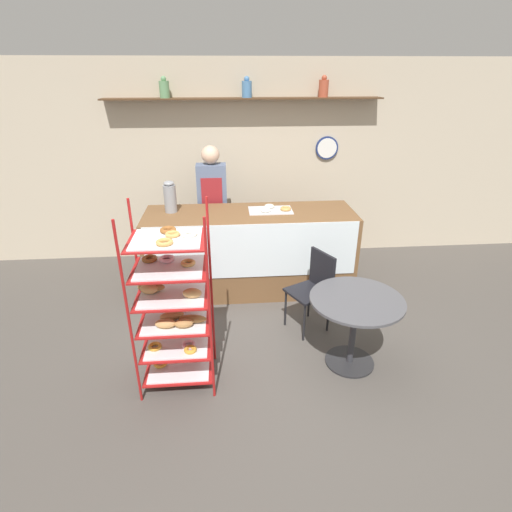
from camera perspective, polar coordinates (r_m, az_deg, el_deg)
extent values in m
plane|color=#4C4742|center=(4.03, 0.57, -14.08)|extent=(14.00, 14.00, 0.00)
cube|color=beige|center=(5.73, -1.68, 13.06)|extent=(10.00, 0.06, 2.70)
cube|color=#4C331E|center=(5.46, -1.71, 21.58)|extent=(3.58, 0.24, 0.02)
cylinder|color=#669966|center=(5.49, -12.96, 22.17)|extent=(0.12, 0.12, 0.20)
sphere|color=#669966|center=(5.49, -13.09, 23.43)|extent=(0.07, 0.07, 0.07)
cylinder|color=#4C7FB2|center=(5.46, -1.32, 22.71)|extent=(0.13, 0.13, 0.20)
sphere|color=#4C7FB2|center=(5.46, -1.33, 23.96)|extent=(0.07, 0.07, 0.07)
cylinder|color=#B24C33|center=(5.60, 9.63, 22.52)|extent=(0.12, 0.12, 0.21)
sphere|color=#B24C33|center=(5.60, 9.73, 23.80)|extent=(0.07, 0.07, 0.07)
cylinder|color=navy|center=(5.82, 10.09, 14.96)|extent=(0.31, 0.03, 0.31)
cylinder|color=white|center=(5.80, 10.13, 14.92)|extent=(0.27, 0.00, 0.27)
cube|color=brown|center=(4.93, -0.84, 0.64)|extent=(2.50, 0.78, 1.01)
cube|color=silver|center=(4.49, -0.51, 0.66)|extent=(2.40, 0.01, 0.65)
cylinder|color=#A51919|center=(3.23, -17.69, -8.68)|extent=(0.02, 0.02, 1.63)
cylinder|color=#A51919|center=(3.15, -6.60, -8.53)|extent=(0.02, 0.02, 1.63)
cylinder|color=#A51919|center=(3.65, -16.17, -4.39)|extent=(0.02, 0.02, 1.63)
cylinder|color=#A51919|center=(3.57, -6.42, -4.14)|extent=(0.02, 0.02, 1.63)
cube|color=#A51919|center=(3.79, -10.81, -15.33)|extent=(0.59, 0.47, 0.01)
cube|color=silver|center=(3.78, -10.83, -15.19)|extent=(0.52, 0.42, 0.01)
torus|color=gold|center=(3.81, -13.49, -14.69)|extent=(0.12, 0.12, 0.03)
torus|color=silver|center=(3.84, -8.68, -13.71)|extent=(0.13, 0.13, 0.04)
cube|color=#A51919|center=(3.63, -11.13, -12.34)|extent=(0.59, 0.47, 0.01)
cube|color=silver|center=(3.62, -11.15, -12.19)|extent=(0.52, 0.42, 0.01)
torus|color=gold|center=(3.50, -9.37, -13.05)|extent=(0.11, 0.11, 0.04)
torus|color=#EAB2C1|center=(3.56, -9.59, -12.38)|extent=(0.12, 0.12, 0.03)
torus|color=gold|center=(3.60, -14.25, -12.42)|extent=(0.12, 0.12, 0.03)
cube|color=#A51919|center=(3.49, -11.47, -9.10)|extent=(0.59, 0.47, 0.01)
cube|color=silver|center=(3.48, -11.49, -8.94)|extent=(0.52, 0.42, 0.01)
ellipsoid|color=#B27F47|center=(3.35, -10.28, -9.44)|extent=(0.16, 0.10, 0.07)
ellipsoid|color=tan|center=(3.38, -12.79, -9.39)|extent=(0.18, 0.11, 0.07)
ellipsoid|color=olive|center=(3.40, -9.03, -8.85)|extent=(0.24, 0.10, 0.07)
ellipsoid|color=tan|center=(3.57, -11.68, -7.19)|extent=(0.18, 0.10, 0.08)
ellipsoid|color=tan|center=(3.46, -11.95, -8.33)|extent=(0.21, 0.12, 0.07)
cube|color=#A51919|center=(3.36, -11.83, -5.60)|extent=(0.59, 0.47, 0.01)
cube|color=silver|center=(3.35, -11.85, -5.42)|extent=(0.52, 0.42, 0.01)
ellipsoid|color=olive|center=(3.41, -14.77, -4.32)|extent=(0.23, 0.11, 0.08)
ellipsoid|color=tan|center=(3.25, -9.11, -5.26)|extent=(0.16, 0.09, 0.08)
ellipsoid|color=tan|center=(3.38, -15.03, -4.54)|extent=(0.17, 0.13, 0.08)
cube|color=#A51919|center=(3.24, -12.21, -1.83)|extent=(0.59, 0.47, 0.01)
cube|color=silver|center=(3.23, -12.23, -1.64)|extent=(0.52, 0.42, 0.01)
torus|color=#EAB2C1|center=(3.33, -12.60, -0.40)|extent=(0.13, 0.13, 0.03)
torus|color=tan|center=(3.23, -9.68, -0.97)|extent=(0.12, 0.12, 0.03)
torus|color=brown|center=(3.37, -14.96, -0.37)|extent=(0.13, 0.13, 0.03)
cube|color=#A51919|center=(3.14, -12.62, 2.21)|extent=(0.59, 0.47, 0.01)
cube|color=silver|center=(3.13, -12.64, 2.41)|extent=(0.52, 0.42, 0.01)
torus|color=tan|center=(3.01, -12.95, 1.93)|extent=(0.13, 0.13, 0.03)
torus|color=brown|center=(3.24, -12.45, 3.65)|extent=(0.13, 0.13, 0.03)
torus|color=silver|center=(3.14, -9.54, 3.17)|extent=(0.13, 0.13, 0.03)
torus|color=tan|center=(3.15, -11.85, 3.06)|extent=(0.12, 0.12, 0.03)
cube|color=#282833|center=(5.47, -5.97, 2.44)|extent=(0.23, 0.19, 0.90)
cube|color=slate|center=(5.23, -6.34, 9.87)|extent=(0.38, 0.22, 0.56)
cube|color=maroon|center=(5.15, -6.31, 8.45)|extent=(0.26, 0.01, 0.47)
sphere|color=beige|center=(5.14, -6.55, 14.19)|extent=(0.23, 0.23, 0.23)
cylinder|color=#262628|center=(4.05, 13.18, -14.43)|extent=(0.46, 0.46, 0.02)
cylinder|color=#333338|center=(3.85, 13.68, -10.49)|extent=(0.06, 0.06, 0.66)
cylinder|color=#4C4C51|center=(3.66, 14.23, -6.10)|extent=(0.84, 0.84, 0.02)
cylinder|color=black|center=(4.34, 4.24, -7.42)|extent=(0.02, 0.02, 0.43)
cylinder|color=black|center=(4.13, 6.89, -9.44)|extent=(0.02, 0.02, 0.43)
cylinder|color=black|center=(4.52, 7.58, -6.21)|extent=(0.02, 0.02, 0.43)
cylinder|color=black|center=(4.31, 10.29, -8.06)|extent=(0.02, 0.02, 0.43)
cube|color=black|center=(4.21, 7.42, -5.15)|extent=(0.51, 0.51, 0.03)
cube|color=black|center=(4.21, 9.44, -1.98)|extent=(0.19, 0.33, 0.40)
cylinder|color=gray|center=(4.83, -12.16, 8.01)|extent=(0.14, 0.14, 0.32)
ellipsoid|color=gray|center=(4.78, -12.36, 10.10)|extent=(0.12, 0.12, 0.06)
cube|color=silver|center=(4.80, 2.08, 6.54)|extent=(0.52, 0.31, 0.01)
torus|color=silver|center=(4.87, 1.91, 7.10)|extent=(0.12, 0.12, 0.04)
torus|color=tan|center=(4.79, 4.26, 6.76)|extent=(0.13, 0.13, 0.04)
torus|color=silver|center=(4.73, 1.36, 6.57)|extent=(0.12, 0.12, 0.04)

